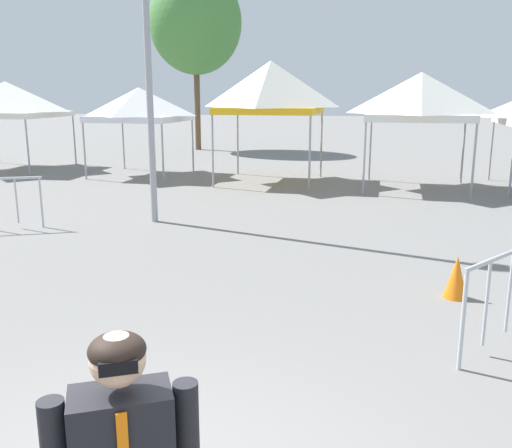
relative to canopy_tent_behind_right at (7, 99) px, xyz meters
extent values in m
cylinder|color=#9E9EA3|center=(1.71, -1.59, -1.47)|extent=(0.06, 0.06, 2.09)
cylinder|color=#9E9EA3|center=(1.59, 1.71, -1.47)|extent=(0.06, 0.06, 2.09)
pyramid|color=white|center=(0.00, 0.00, 0.10)|extent=(3.59, 3.59, 1.06)
cube|color=white|center=(0.00, 0.00, -0.53)|extent=(3.55, 3.55, 0.20)
cylinder|color=#9E9EA3|center=(3.86, -1.80, -1.52)|extent=(0.06, 0.06, 2.01)
cylinder|color=#9E9EA3|center=(6.57, -1.92, -1.52)|extent=(0.06, 0.06, 2.01)
cylinder|color=#9E9EA3|center=(3.99, 0.91, -1.52)|extent=(0.06, 0.06, 2.01)
cylinder|color=#9E9EA3|center=(6.69, 0.79, -1.52)|extent=(0.06, 0.06, 2.01)
pyramid|color=white|center=(5.28, -0.50, -0.05)|extent=(2.98, 2.98, 0.91)
cube|color=white|center=(5.28, -0.50, -0.61)|extent=(2.95, 2.95, 0.20)
cylinder|color=#9E9EA3|center=(8.36, -2.56, -1.36)|extent=(0.06, 0.06, 2.32)
cylinder|color=#9E9EA3|center=(11.22, -2.66, -1.36)|extent=(0.06, 0.06, 2.32)
cylinder|color=#9E9EA3|center=(8.45, 0.30, -1.36)|extent=(0.06, 0.06, 2.32)
cylinder|color=#9E9EA3|center=(11.32, 0.20, -1.36)|extent=(0.06, 0.06, 2.32)
pyramid|color=white|center=(9.84, -1.18, 0.49)|extent=(3.11, 3.11, 1.37)
cube|color=yellow|center=(9.84, -1.18, -0.30)|extent=(3.08, 3.08, 0.20)
cylinder|color=#9E9EA3|center=(12.74, -2.98, -1.44)|extent=(0.06, 0.06, 2.17)
cylinder|color=#9E9EA3|center=(15.54, -3.15, -1.44)|extent=(0.06, 0.06, 2.17)
cylinder|color=#9E9EA3|center=(12.91, -0.18, -1.44)|extent=(0.06, 0.06, 2.17)
cylinder|color=#9E9EA3|center=(15.71, -0.35, -1.44)|extent=(0.06, 0.06, 2.17)
pyramid|color=white|center=(14.23, -1.66, 0.22)|extent=(3.12, 3.12, 1.14)
cube|color=white|center=(14.23, -1.66, -0.45)|extent=(3.09, 3.09, 0.20)
cylinder|color=#9E9EA3|center=(16.71, 0.53, -1.49)|extent=(0.06, 0.06, 2.06)
cylinder|color=black|center=(12.06, -16.39, -1.28)|extent=(0.11, 0.11, 0.56)
sphere|color=#D8A884|center=(11.82, -16.51, -0.86)|extent=(0.23, 0.23, 0.23)
ellipsoid|color=black|center=(11.82, -16.51, -0.82)|extent=(0.23, 0.23, 0.14)
cube|color=black|center=(11.87, -16.60, -0.84)|extent=(0.14, 0.09, 0.06)
cylinder|color=#9E9EA3|center=(8.32, -7.22, 1.44)|extent=(0.14, 0.14, 7.92)
cylinder|color=brown|center=(4.55, 8.50, -0.39)|extent=(0.28, 0.28, 4.27)
ellipsoid|color=#47843D|center=(4.55, 8.50, 3.51)|extent=(4.41, 4.41, 4.85)
cylinder|color=#B7BABF|center=(6.23, -8.19, -2.00)|extent=(0.04, 0.04, 1.05)
cylinder|color=#B7BABF|center=(5.80, -8.38, -1.94)|extent=(0.04, 0.04, 0.92)
cylinder|color=#B7BABF|center=(13.78, -12.99, -2.00)|extent=(0.04, 0.04, 1.05)
cylinder|color=#B7BABF|center=(14.39, -12.19, -1.94)|extent=(0.04, 0.04, 0.92)
cylinder|color=#B7BABF|center=(14.07, -12.61, -1.94)|extent=(0.04, 0.04, 0.92)
cone|color=orange|center=(14.05, -10.86, -2.23)|extent=(0.32, 0.32, 0.59)
camera|label=1|loc=(12.77, -18.43, 0.19)|focal=39.12mm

